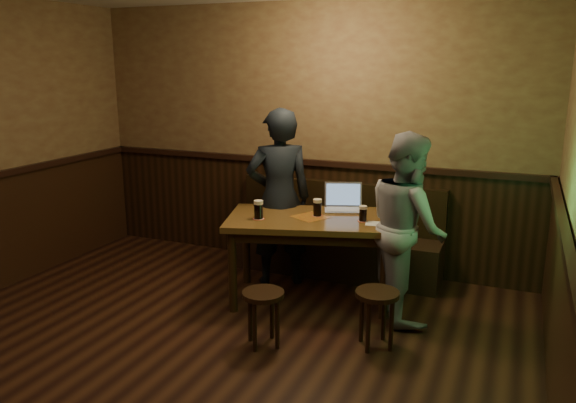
# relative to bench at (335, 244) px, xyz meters

# --- Properties ---
(room) EXTENTS (5.04, 6.04, 2.84)m
(room) POSITION_rel_bench_xyz_m (-0.43, -2.53, 0.89)
(room) COLOR black
(room) RESTS_ON ground
(bench) EXTENTS (2.20, 0.50, 0.95)m
(bench) POSITION_rel_bench_xyz_m (0.00, 0.00, 0.00)
(bench) COLOR black
(bench) RESTS_ON ground
(pub_table) EXTENTS (1.68, 1.25, 0.81)m
(pub_table) POSITION_rel_bench_xyz_m (0.00, -0.76, 0.39)
(pub_table) COLOR brown
(pub_table) RESTS_ON ground
(stool_left) EXTENTS (0.37, 0.37, 0.45)m
(stool_left) POSITION_rel_bench_xyz_m (-0.03, -1.73, 0.05)
(stool_left) COLOR black
(stool_left) RESTS_ON ground
(stool_right) EXTENTS (0.41, 0.41, 0.46)m
(stool_right) POSITION_rel_bench_xyz_m (0.80, -1.41, 0.06)
(stool_right) COLOR black
(stool_right) RESTS_ON ground
(pint_left) EXTENTS (0.11, 0.11, 0.17)m
(pint_left) POSITION_rel_bench_xyz_m (-0.41, -1.00, 0.58)
(pint_left) COLOR #B12A15
(pint_left) RESTS_ON pub_table
(pint_mid) EXTENTS (0.10, 0.10, 0.16)m
(pint_mid) POSITION_rel_bench_xyz_m (0.05, -0.71, 0.57)
(pint_mid) COLOR #B12A15
(pint_mid) RESTS_ON pub_table
(pint_right) EXTENTS (0.09, 0.09, 0.14)m
(pint_right) POSITION_rel_bench_xyz_m (0.48, -0.71, 0.56)
(pint_right) COLOR #B12A15
(pint_right) RESTS_ON pub_table
(laptop) EXTENTS (0.43, 0.39, 0.25)m
(laptop) POSITION_rel_bench_xyz_m (0.20, -0.39, 0.56)
(laptop) COLOR silver
(laptop) RESTS_ON pub_table
(menu) EXTENTS (0.24, 0.19, 0.00)m
(menu) POSITION_rel_bench_xyz_m (0.63, -0.75, 0.49)
(menu) COLOR silver
(menu) RESTS_ON pub_table
(person_suit) EXTENTS (0.77, 0.70, 1.76)m
(person_suit) POSITION_rel_bench_xyz_m (-0.43, -0.48, 0.57)
(person_suit) COLOR black
(person_suit) RESTS_ON ground
(person_grey) EXTENTS (0.93, 0.99, 1.62)m
(person_grey) POSITION_rel_bench_xyz_m (0.88, -0.75, 0.50)
(person_grey) COLOR gray
(person_grey) RESTS_ON ground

